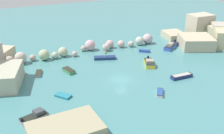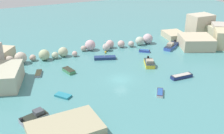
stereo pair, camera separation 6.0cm
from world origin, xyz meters
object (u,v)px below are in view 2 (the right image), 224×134
moored_boat_0 (63,96)px  moored_boat_7 (160,93)px  moored_boat_1 (35,117)px  moored_boat_9 (144,51)px  moored_boat_6 (182,76)px  moored_boat_4 (149,63)px  channel_buoy (105,52)px  moored_boat_2 (105,58)px  stone_dock (65,128)px  moored_boat_3 (39,73)px  moored_boat_8 (171,46)px  moored_boat_5 (69,71)px

moored_boat_0 → moored_boat_7: bearing=-150.7°
moored_boat_0 → moored_boat_1: bearing=92.1°
moored_boat_9 → moored_boat_6: bearing=125.3°
moored_boat_6 → moored_boat_7: 8.27m
moored_boat_6 → moored_boat_7: bearing=-152.9°
moored_boat_1 → moored_boat_4: bearing=3.8°
channel_buoy → moored_boat_6: size_ratio=0.13×
moored_boat_7 → moored_boat_2: bearing=43.0°
moored_boat_6 → moored_boat_0: bearing=175.0°
moored_boat_2 → moored_boat_9: moored_boat_2 is taller
channel_buoy → moored_boat_0: 21.74m
moored_boat_1 → moored_boat_9: 34.42m
stone_dock → moored_boat_6: 26.32m
moored_boat_3 → moored_boat_8: (33.74, 1.71, 0.31)m
moored_boat_3 → moored_boat_9: size_ratio=1.22×
channel_buoy → moored_boat_7: channel_buoy is taller
moored_boat_6 → moored_boat_9: bearing=88.5°
moored_boat_1 → moored_boat_0: bearing=23.7°
moored_boat_3 → channel_buoy: bearing=-55.6°
channel_buoy → moored_boat_8: bearing=-11.8°
moored_boat_0 → moored_boat_2: bearing=-85.6°
moored_boat_9 → moored_boat_4: bearing=104.5°
channel_buoy → moored_boat_7: (0.78, -22.12, -0.03)m
moored_boat_1 → moored_boat_3: 15.98m
moored_boat_6 → moored_boat_4: bearing=109.0°
moored_boat_3 → moored_boat_8: size_ratio=0.55×
moored_boat_7 → moored_boat_8: (15.96, 18.63, 0.29)m
moored_boat_1 → moored_boat_7: (21.28, -1.33, -0.28)m
moored_boat_5 → moored_boat_7: 19.51m
moored_boat_8 → moored_boat_9: moored_boat_8 is taller
channel_buoy → moored_boat_4: 12.11m
channel_buoy → moored_boat_2: bearing=-115.3°
moored_boat_4 → moored_boat_6: size_ratio=1.05×
moored_boat_0 → moored_boat_6: 23.26m
moored_boat_2 → moored_boat_9: 10.63m
stone_dock → moored_boat_8: size_ratio=1.64×
moored_boat_9 → moored_boat_0: bearing=66.3°
moored_boat_5 → moored_boat_7: size_ratio=1.09×
moored_boat_2 → moored_boat_3: 15.56m
moored_boat_8 → moored_boat_7: bearing=15.7°
moored_boat_6 → moored_boat_9: 15.41m
moored_boat_4 → moored_boat_6: moored_boat_4 is taller
moored_boat_4 → moored_boat_6: 8.30m
moored_boat_3 → moored_boat_6: 28.57m
moored_boat_4 → moored_boat_8: size_ratio=0.79×
moored_boat_1 → moored_boat_4: size_ratio=0.92×
moored_boat_7 → moored_boat_1: bearing=122.4°
channel_buoy → moored_boat_2: size_ratio=0.11×
moored_boat_2 → moored_boat_4: (7.33, -7.35, 0.23)m
moored_boat_9 → stone_dock: bearing=78.6°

